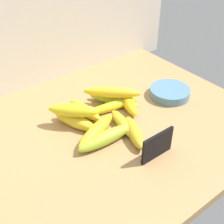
% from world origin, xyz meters
% --- Properties ---
extents(counter_top, '(1.10, 0.76, 0.03)m').
position_xyz_m(counter_top, '(0.00, 0.00, 0.01)').
color(counter_top, '#A9804F').
rests_on(counter_top, ground).
extents(back_wall, '(1.30, 0.02, 0.70)m').
position_xyz_m(back_wall, '(0.00, 0.39, 0.35)').
color(back_wall, beige).
rests_on(back_wall, ground).
extents(chalkboard_sign, '(0.11, 0.02, 0.08)m').
position_xyz_m(chalkboard_sign, '(0.08, -0.19, 0.07)').
color(chalkboard_sign, black).
rests_on(chalkboard_sign, counter_top).
extents(fruit_bowl, '(0.15, 0.15, 0.03)m').
position_xyz_m(fruit_bowl, '(0.35, 0.01, 0.05)').
color(fruit_bowl, teal).
rests_on(fruit_bowl, counter_top).
extents(banana_0, '(0.05, 0.15, 0.04)m').
position_xyz_m(banana_0, '(0.03, 0.10, 0.05)').
color(banana_0, yellow).
rests_on(banana_0, counter_top).
extents(banana_1, '(0.10, 0.16, 0.04)m').
position_xyz_m(banana_1, '(0.18, 0.05, 0.05)').
color(banana_1, yellow).
rests_on(banana_1, counter_top).
extents(banana_2, '(0.07, 0.16, 0.04)m').
position_xyz_m(banana_2, '(0.09, -0.03, 0.05)').
color(banana_2, gold).
rests_on(banana_2, counter_top).
extents(banana_3, '(0.10, 0.17, 0.04)m').
position_xyz_m(banana_3, '(-0.03, 0.07, 0.05)').
color(banana_3, yellow).
rests_on(banana_3, counter_top).
extents(banana_4, '(0.12, 0.18, 0.03)m').
position_xyz_m(banana_4, '(0.15, 0.09, 0.05)').
color(banana_4, '#A4C336').
rests_on(banana_4, counter_top).
extents(banana_5, '(0.10, 0.16, 0.04)m').
position_xyz_m(banana_5, '(0.09, -0.09, 0.05)').
color(banana_5, gold).
rests_on(banana_5, counter_top).
extents(banana_6, '(0.20, 0.05, 0.04)m').
position_xyz_m(banana_6, '(0.01, -0.06, 0.05)').
color(banana_6, '#9DB62D').
rests_on(banana_6, counter_top).
extents(banana_7, '(0.19, 0.11, 0.04)m').
position_xyz_m(banana_7, '(-0.00, -0.01, 0.05)').
color(banana_7, yellow).
rests_on(banana_7, counter_top).
extents(banana_8, '(0.21, 0.07, 0.03)m').
position_xyz_m(banana_8, '(0.12, 0.07, 0.05)').
color(banana_8, yellow).
rests_on(banana_8, counter_top).
extents(banana_9, '(0.14, 0.14, 0.04)m').
position_xyz_m(banana_9, '(-0.03, 0.07, 0.09)').
color(banana_9, yellow).
rests_on(banana_9, banana_3).
extents(banana_10, '(0.17, 0.16, 0.04)m').
position_xyz_m(banana_10, '(0.14, 0.09, 0.08)').
color(banana_10, yellow).
rests_on(banana_10, banana_4).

